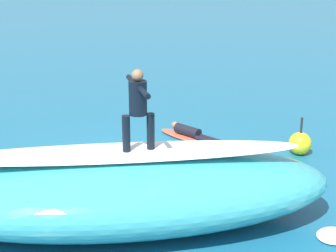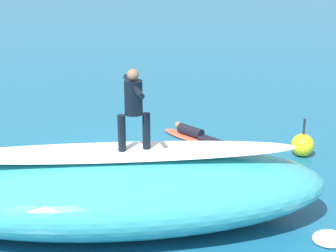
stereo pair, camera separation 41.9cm
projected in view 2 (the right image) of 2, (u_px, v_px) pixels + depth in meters
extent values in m
plane|color=#196084|center=(126.00, 168.00, 13.76)|extent=(120.00, 120.00, 0.00)
ellipsoid|color=teal|center=(116.00, 189.00, 10.85)|extent=(8.66, 4.11, 1.48)
ellipsoid|color=white|center=(114.00, 152.00, 10.60)|extent=(7.16, 1.96, 0.08)
ellipsoid|color=#E0563D|center=(135.00, 152.00, 10.63)|extent=(2.20, 0.58, 0.08)
cylinder|color=black|center=(122.00, 133.00, 10.45)|extent=(0.15, 0.15, 0.71)
cylinder|color=black|center=(146.00, 131.00, 10.56)|extent=(0.15, 0.15, 0.71)
cylinder|color=black|center=(133.00, 98.00, 10.29)|extent=(0.36, 0.36, 0.64)
sphere|color=#936B4C|center=(133.00, 75.00, 10.15)|extent=(0.22, 0.22, 0.22)
cylinder|color=black|center=(138.00, 92.00, 9.80)|extent=(0.13, 0.58, 0.10)
cylinder|color=black|center=(128.00, 80.00, 10.63)|extent=(0.13, 0.58, 0.10)
ellipsoid|color=#E0563D|center=(191.00, 137.00, 15.75)|extent=(1.53, 1.98, 0.08)
cylinder|color=black|center=(191.00, 131.00, 15.69)|extent=(0.68, 0.84, 0.29)
sphere|color=#936B4C|center=(178.00, 125.00, 16.01)|extent=(0.20, 0.20, 0.20)
cylinder|color=black|center=(212.00, 139.00, 15.27)|extent=(0.47, 0.64, 0.13)
cylinder|color=black|center=(208.00, 141.00, 15.16)|extent=(0.47, 0.64, 0.13)
sphere|color=yellow|center=(303.00, 145.00, 14.43)|extent=(0.59, 0.59, 0.59)
cylinder|color=#262626|center=(304.00, 127.00, 14.27)|extent=(0.06, 0.06, 0.42)
ellipsoid|color=white|center=(330.00, 238.00, 10.45)|extent=(0.96, 0.95, 0.08)
ellipsoid|color=white|center=(125.00, 175.00, 13.15)|extent=(1.17, 0.83, 0.15)
ellipsoid|color=white|center=(28.00, 168.00, 13.58)|extent=(1.08, 1.07, 0.14)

